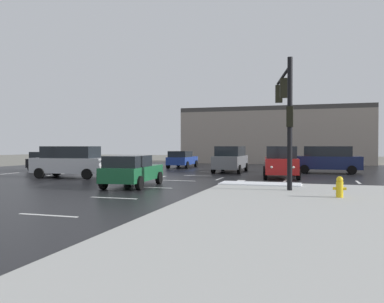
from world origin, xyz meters
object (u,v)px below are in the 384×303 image
at_px(traffic_signal_mast, 286,105).
at_px(suv_silver, 71,161).
at_px(suv_grey, 231,159).
at_px(sedan_green, 132,170).
at_px(suv_navy, 328,159).
at_px(suv_red, 280,161).
at_px(sedan_blue, 182,159).
at_px(fire_hydrant, 340,187).
at_px(sedan_black, 51,161).

xyz_separation_m(traffic_signal_mast, suv_silver, (-13.69, 2.99, -2.92)).
bearing_deg(suv_grey, sedan_green, 168.12).
distance_m(suv_silver, suv_navy, 18.49).
xyz_separation_m(suv_red, sedan_green, (-6.73, -7.88, -0.24)).
distance_m(traffic_signal_mast, sedan_blue, 19.26).
bearing_deg(fire_hydrant, suv_navy, 89.18).
bearing_deg(sedan_black, suv_silver, -139.16).
distance_m(sedan_black, suv_grey, 14.90).
bearing_deg(sedan_blue, traffic_signal_mast, -148.05).
bearing_deg(suv_navy, traffic_signal_mast, -98.64).
bearing_deg(sedan_green, sedan_black, 46.58).
height_order(suv_red, sedan_black, suv_red).
relative_size(traffic_signal_mast, sedan_green, 1.25).
bearing_deg(traffic_signal_mast, suv_red, -4.55).
bearing_deg(fire_hydrant, suv_red, 105.96).
bearing_deg(traffic_signal_mast, suv_silver, 67.08).
bearing_deg(fire_hydrant, sedan_blue, 123.35).
height_order(fire_hydrant, sedan_black, sedan_black).
distance_m(traffic_signal_mast, suv_red, 7.52).
relative_size(suv_silver, suv_red, 0.99).
bearing_deg(sedan_blue, sedan_black, 126.79).
xyz_separation_m(sedan_black, sedan_blue, (9.13, 7.15, 0.00)).
bearing_deg(sedan_black, traffic_signal_mast, -118.75).
bearing_deg(traffic_signal_mast, fire_hydrant, -156.68).
distance_m(traffic_signal_mast, suv_silver, 14.31).
height_order(sedan_black, suv_navy, suv_navy).
bearing_deg(suv_navy, sedan_green, -124.43).
relative_size(suv_silver, suv_navy, 1.01).
distance_m(sedan_green, suv_grey, 12.47).
distance_m(traffic_signal_mast, suv_grey, 12.55).
distance_m(suv_red, sedan_black, 18.91).
xyz_separation_m(fire_hydrant, suv_silver, (-15.85, 6.20, 0.55)).
height_order(suv_red, sedan_blue, suv_red).
relative_size(traffic_signal_mast, sedan_blue, 1.27).
height_order(fire_hydrant, suv_red, suv_red).
bearing_deg(sedan_black, sedan_blue, -56.59).
distance_m(fire_hydrant, suv_red, 10.52).
bearing_deg(fire_hydrant, traffic_signal_mast, 123.93).
height_order(traffic_signal_mast, suv_grey, traffic_signal_mast).
distance_m(sedan_green, suv_navy, 16.40).
xyz_separation_m(suv_silver, suv_red, (12.96, 3.90, 0.00)).
bearing_deg(sedan_black, suv_navy, -85.88).
distance_m(fire_hydrant, sedan_black, 24.78).
xyz_separation_m(suv_red, sedan_blue, (-9.68, 9.00, -0.24)).
bearing_deg(sedan_black, suv_grey, -85.17).
distance_m(suv_navy, sedan_blue, 13.34).
bearing_deg(suv_navy, suv_red, -118.26).
xyz_separation_m(fire_hydrant, sedan_black, (-21.71, 11.95, 0.32)).
bearing_deg(suv_grey, sedan_blue, 50.01).
distance_m(suv_red, sedan_blue, 13.22).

